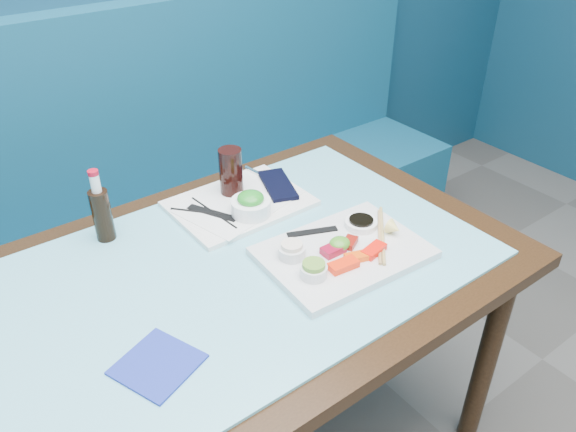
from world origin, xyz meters
TOP-DOWN VIEW (x-y plane):
  - booth_bench at (0.00, 2.29)m, footprint 3.00×0.56m
  - dining_table at (0.00, 1.45)m, footprint 1.40×0.90m
  - glass_top at (0.00, 1.45)m, footprint 1.22×0.76m
  - sashimi_plate at (0.24, 1.32)m, footprint 0.41×0.31m
  - salmon_left at (0.19, 1.27)m, footprint 0.08×0.04m
  - salmon_mid at (0.24, 1.27)m, footprint 0.07×0.05m
  - salmon_right at (0.29, 1.27)m, footprint 0.07×0.05m
  - tuna_left at (0.21, 1.33)m, footprint 0.06×0.04m
  - tuna_right at (0.27, 1.33)m, footprint 0.06×0.05m
  - seaweed_garnish at (0.24, 1.33)m, footprint 0.06×0.05m
  - ramekin_wasabi at (0.12, 1.29)m, footprint 0.08×0.08m
  - wasabi_fill at (0.12, 1.29)m, footprint 0.07×0.07m
  - ramekin_ginger at (0.12, 1.38)m, footprint 0.07×0.07m
  - ginger_fill at (0.12, 1.38)m, footprint 0.06×0.06m
  - soy_dish at (0.35, 1.37)m, footprint 0.10×0.10m
  - soy_fill at (0.35, 1.37)m, footprint 0.08×0.08m
  - lemon_wedge at (0.39, 1.29)m, footprint 0.05×0.04m
  - chopstick_sleeve at (0.23, 1.43)m, footprint 0.13×0.07m
  - wooden_chopstick_a at (0.35, 1.31)m, footprint 0.17×0.18m
  - wooden_chopstick_b at (0.36, 1.31)m, footprint 0.18×0.19m
  - serving_tray at (0.16, 1.68)m, footprint 0.38×0.28m
  - paper_placemat at (0.16, 1.68)m, footprint 0.37×0.30m
  - seaweed_bowl at (0.15, 1.61)m, footprint 0.11×0.11m
  - seaweed_salad at (0.15, 1.61)m, footprint 0.10×0.10m
  - cola_glass at (0.17, 1.74)m, footprint 0.07×0.07m
  - navy_pouch at (0.30, 1.68)m, footprint 0.13×0.19m
  - fork at (0.29, 1.79)m, footprint 0.03×0.10m
  - black_chopstick_a at (0.06, 1.67)m, footprint 0.16×0.18m
  - black_chopstick_b at (0.07, 1.67)m, footprint 0.02×0.21m
  - tray_sleeve at (0.07, 1.67)m, footprint 0.09×0.15m
  - cola_bottle_body at (-0.20, 1.75)m, footprint 0.06×0.06m
  - cola_bottle_neck at (-0.20, 1.75)m, footprint 0.03×0.03m
  - cola_bottle_cap at (-0.20, 1.75)m, footprint 0.03×0.03m
  - blue_napkin at (-0.29, 1.28)m, footprint 0.19×0.19m

SIDE VIEW (x-z plane):
  - booth_bench at x=0.00m, z-range -0.21..0.96m
  - dining_table at x=0.00m, z-range 0.29..1.04m
  - glass_top at x=0.00m, z-range 0.75..0.76m
  - blue_napkin at x=-0.29m, z-range 0.76..0.76m
  - serving_tray at x=0.16m, z-range 0.76..0.77m
  - sashimi_plate at x=0.24m, z-range 0.76..0.78m
  - paper_placemat at x=0.16m, z-range 0.77..0.77m
  - tray_sleeve at x=0.07m, z-range 0.77..0.78m
  - black_chopstick_b at x=0.07m, z-range 0.77..0.78m
  - black_chopstick_a at x=0.06m, z-range 0.77..0.78m
  - fork at x=0.29m, z-range 0.77..0.78m
  - navy_pouch at x=0.30m, z-range 0.77..0.79m
  - chopstick_sleeve at x=0.23m, z-range 0.78..0.78m
  - wooden_chopstick_a at x=0.35m, z-range 0.78..0.79m
  - wooden_chopstick_b at x=0.36m, z-range 0.78..0.79m
  - salmon_mid at x=0.24m, z-range 0.78..0.79m
  - tuna_right at x=0.27m, z-range 0.78..0.79m
  - salmon_right at x=0.29m, z-range 0.78..0.80m
  - soy_dish at x=0.35m, z-range 0.78..0.80m
  - salmon_left at x=0.19m, z-range 0.78..0.80m
  - tuna_left at x=0.21m, z-range 0.78..0.80m
  - ramekin_wasabi at x=0.12m, z-range 0.78..0.81m
  - ramekin_ginger at x=0.12m, z-range 0.78..0.81m
  - seaweed_garnish at x=0.24m, z-range 0.78..0.81m
  - seaweed_bowl at x=0.15m, z-range 0.77..0.82m
  - soy_fill at x=0.35m, z-range 0.80..0.80m
  - lemon_wedge at x=0.39m, z-range 0.78..0.82m
  - wasabi_fill at x=0.12m, z-range 0.81..0.82m
  - ginger_fill at x=0.12m, z-range 0.81..0.82m
  - seaweed_salad at x=0.15m, z-range 0.80..0.84m
  - cola_bottle_body at x=-0.20m, z-range 0.76..0.90m
  - cola_glass at x=0.17m, z-range 0.77..0.91m
  - cola_bottle_neck at x=-0.20m, z-range 0.90..0.95m
  - cola_bottle_cap at x=-0.20m, z-range 0.95..0.96m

